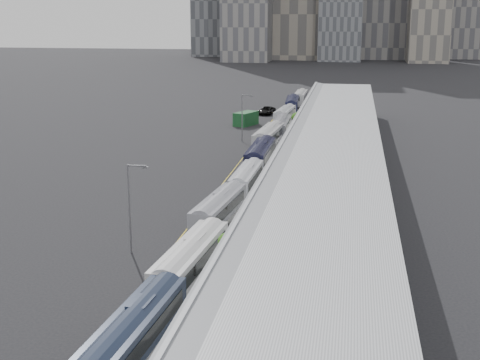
% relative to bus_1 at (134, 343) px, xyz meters
% --- Properties ---
extents(sidewalk, '(10.00, 170.00, 0.12)m').
position_rel_bus_1_xyz_m(sidewalk, '(6.92, 34.39, -1.60)').
color(sidewalk, gray).
rests_on(sidewalk, ground).
extents(lane_line, '(0.12, 160.00, 0.02)m').
position_rel_bus_1_xyz_m(lane_line, '(-3.58, 34.39, -1.65)').
color(lane_line, gold).
rests_on(lane_line, ground).
extents(depot, '(12.45, 160.40, 7.20)m').
position_rel_bus_1_xyz_m(depot, '(10.91, 34.39, 1.85)').
color(depot, gray).
rests_on(depot, ground).
extents(bus_1, '(3.59, 13.59, 3.93)m').
position_rel_bus_1_xyz_m(bus_1, '(0.00, 0.00, 0.00)').
color(bus_1, '#161F32').
rests_on(bus_1, ground).
extents(bus_2, '(3.78, 13.75, 3.97)m').
position_rel_bus_1_xyz_m(bus_2, '(0.47, 13.41, 0.02)').
color(bus_2, silver).
rests_on(bus_2, ground).
extents(bus_3, '(3.80, 12.91, 3.72)m').
position_rel_bus_1_xyz_m(bus_3, '(-0.29, 28.89, -0.09)').
color(bus_3, gray).
rests_on(bus_3, ground).
extents(bus_4, '(2.71, 12.11, 3.53)m').
position_rel_bus_1_xyz_m(bus_4, '(0.45, 42.88, -0.17)').
color(bus_4, silver).
rests_on(bus_4, ground).
extents(bus_5, '(3.06, 13.80, 4.03)m').
position_rel_bus_1_xyz_m(bus_5, '(0.34, 56.27, 0.04)').
color(bus_5, black).
rests_on(bus_5, ground).
extents(bus_6, '(3.79, 14.11, 4.08)m').
position_rel_bus_1_xyz_m(bus_6, '(-0.27, 70.51, 0.06)').
color(bus_6, '#B8B8BA').
rests_on(bus_6, ground).
extents(bus_7, '(2.93, 13.18, 3.84)m').
position_rel_bus_1_xyz_m(bus_7, '(0.64, 81.65, -0.04)').
color(bus_7, slate).
rests_on(bus_7, ground).
extents(bus_8, '(3.48, 12.34, 3.56)m').
position_rel_bus_1_xyz_m(bus_8, '(-0.41, 97.85, -0.16)').
color(bus_8, '#B3B6BE').
rests_on(bus_8, ground).
extents(bus_9, '(3.41, 13.31, 3.85)m').
position_rel_bus_1_xyz_m(bus_9, '(-0.28, 112.85, -0.03)').
color(bus_9, black).
rests_on(bus_9, ground).
extents(bus_10, '(2.81, 12.58, 3.67)m').
position_rel_bus_1_xyz_m(bus_10, '(0.47, 126.61, -0.11)').
color(bus_10, '#BCBCBE').
rests_on(bus_10, ground).
extents(tree_1, '(1.97, 1.97, 4.54)m').
position_rel_bus_1_xyz_m(tree_1, '(3.74, 15.11, 1.88)').
color(tree_1, black).
rests_on(tree_1, ground).
extents(tree_2, '(1.08, 1.08, 4.19)m').
position_rel_bus_1_xyz_m(tree_2, '(4.18, 35.24, 1.83)').
color(tree_2, black).
rests_on(tree_2, ground).
extents(tree_3, '(1.02, 1.02, 4.06)m').
position_rel_bus_1_xyz_m(tree_3, '(4.21, 62.07, 1.72)').
color(tree_3, black).
rests_on(tree_3, ground).
extents(tree_4, '(2.46, 2.46, 4.67)m').
position_rel_bus_1_xyz_m(tree_4, '(3.49, 85.55, 1.77)').
color(tree_4, black).
rests_on(tree_4, ground).
extents(street_lamp_near, '(2.04, 0.22, 8.65)m').
position_rel_bus_1_xyz_m(street_lamp_near, '(-6.95, 20.37, 3.35)').
color(street_lamp_near, '#59595E').
rests_on(street_lamp_near, ground).
extents(street_lamp_far, '(2.04, 0.22, 8.37)m').
position_rel_bus_1_xyz_m(street_lamp_far, '(-5.77, 77.99, 3.21)').
color(street_lamp_far, '#59595E').
rests_on(street_lamp_far, ground).
extents(shipping_container, '(4.72, 6.29, 2.72)m').
position_rel_bus_1_xyz_m(shipping_container, '(-8.15, 95.67, -0.30)').
color(shipping_container, '#14411F').
rests_on(shipping_container, ground).
extents(suv, '(3.75, 6.63, 1.75)m').
position_rel_bus_1_xyz_m(suv, '(-5.92, 111.31, -0.79)').
color(suv, black).
rests_on(suv, ground).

